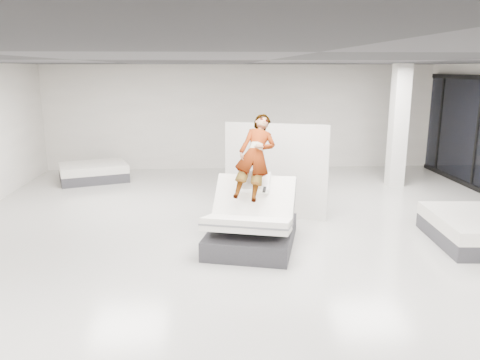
{
  "coord_description": "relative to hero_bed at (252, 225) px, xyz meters",
  "views": [
    {
      "loc": [
        -0.91,
        -7.51,
        3.06
      ],
      "look_at": [
        -0.38,
        1.14,
        1.0
      ],
      "focal_mm": 35.0,
      "sensor_mm": 36.0,
      "label": 1
    }
  ],
  "objects": [
    {
      "name": "room",
      "position": [
        0.23,
        -0.29,
        1.22
      ],
      "size": [
        14.0,
        14.04,
        3.2
      ],
      "color": "#B7B4AD",
      "rests_on": "ground"
    },
    {
      "name": "hero_bed",
      "position": [
        0.0,
        0.0,
        0.0
      ],
      "size": [
        1.86,
        2.2,
        1.26
      ],
      "color": "#35353A",
      "rests_on": "floor"
    },
    {
      "name": "person",
      "position": [
        0.08,
        0.32,
        0.87
      ],
      "size": [
        1.0,
        1.72,
        1.26
      ],
      "primitive_type": "imported",
      "rotation": [
        0.98,
        0.0,
        -0.25
      ],
      "color": "slate",
      "rests_on": "hero_bed"
    },
    {
      "name": "remote",
      "position": [
        0.21,
        -0.07,
        0.67
      ],
      "size": [
        0.08,
        0.15,
        0.08
      ],
      "primitive_type": "cube",
      "rotation": [
        0.35,
        0.0,
        -0.25
      ],
      "color": "black",
      "rests_on": "person"
    },
    {
      "name": "divider_panel",
      "position": [
        0.64,
        1.66,
        0.61
      ],
      "size": [
        2.08,
        0.83,
        1.98
      ],
      "primitive_type": "cube",
      "rotation": [
        0.0,
        0.0,
        -0.35
      ],
      "color": "silver",
      "rests_on": "floor"
    },
    {
      "name": "flat_bed_right_far",
      "position": [
        4.01,
        -0.12,
        -0.12
      ],
      "size": [
        1.53,
        1.96,
        0.51
      ],
      "color": "#35353A",
      "rests_on": "floor"
    },
    {
      "name": "flat_bed_left_far",
      "position": [
        -4.01,
        5.23,
        -0.13
      ],
      "size": [
        2.12,
        1.85,
        0.49
      ],
      "color": "#35353A",
      "rests_on": "floor"
    },
    {
      "name": "column",
      "position": [
        4.23,
        4.21,
        1.22
      ],
      "size": [
        0.4,
        0.4,
        3.2
      ],
      "primitive_type": "cube",
      "color": "white",
      "rests_on": "floor"
    }
  ]
}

